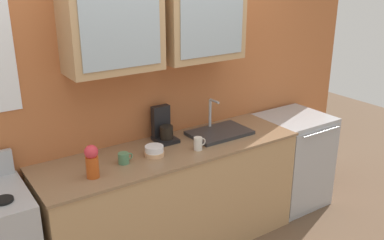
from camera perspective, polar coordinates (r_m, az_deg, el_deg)
name	(u,v)px	position (r m, az deg, el deg)	size (l,w,h in m)	color
back_wall_unit	(150,81)	(3.56, -5.56, 5.16)	(4.52, 0.42, 2.50)	#B76638
counter	(173,199)	(3.67, -2.50, -10.43)	(2.19, 0.65, 0.92)	tan
sink_faucet	(219,132)	(3.74, 3.60, -1.57)	(0.52, 0.34, 0.29)	#2D2D30
bowl_stack	(154,151)	(3.33, -4.99, -4.11)	(0.15, 0.15, 0.08)	#E0AD7F
vase	(92,161)	(3.04, -13.05, -5.25)	(0.09, 0.09, 0.24)	#BF4C19
cup_near_sink	(198,143)	(3.42, 0.84, -3.11)	(0.11, 0.07, 0.10)	silver
cup_near_bowls	(124,158)	(3.23, -8.97, -4.99)	(0.11, 0.08, 0.08)	#4C7F59
dishwasher	(292,160)	(4.47, 13.05, -5.14)	(0.63, 0.63, 0.92)	#ADAFB5
coffee_maker	(163,128)	(3.59, -3.80, -1.06)	(0.17, 0.20, 0.29)	black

